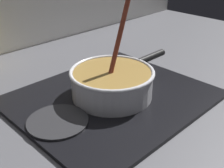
# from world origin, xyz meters

# --- Properties ---
(ground) EXTENTS (2.40, 1.60, 0.04)m
(ground) POSITION_xyz_m (0.00, 0.00, -0.02)
(ground) COLOR #4C4C51
(hob_plate) EXTENTS (0.56, 0.48, 0.01)m
(hob_plate) POSITION_xyz_m (0.10, 0.19, 0.01)
(hob_plate) COLOR black
(hob_plate) RESTS_ON ground
(burner_ring) EXTENTS (0.20, 0.20, 0.01)m
(burner_ring) POSITION_xyz_m (0.10, 0.19, 0.02)
(burner_ring) COLOR #592D0C
(burner_ring) RESTS_ON hob_plate
(spare_burner) EXTENTS (0.16, 0.16, 0.01)m
(spare_burner) POSITION_xyz_m (-0.10, 0.19, 0.01)
(spare_burner) COLOR #262628
(spare_burner) RESTS_ON hob_plate
(cooking_pan) EXTENTS (0.37, 0.25, 0.30)m
(cooking_pan) POSITION_xyz_m (0.10, 0.19, 0.06)
(cooking_pan) COLOR silver
(cooking_pan) RESTS_ON hob_plate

